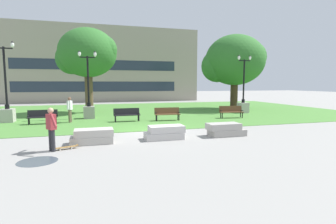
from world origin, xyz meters
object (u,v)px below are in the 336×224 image
at_px(concrete_block_left, 165,133).
at_px(concrete_block_right, 225,130).
at_px(park_bench_near_left, 127,114).
at_px(concrete_block_center, 93,137).
at_px(lamp_post_left, 89,105).
at_px(person_bystander_near_lawn, 70,108).
at_px(park_bench_far_right, 43,116).
at_px(skateboard, 65,147).
at_px(lamp_post_center, 243,101).
at_px(person_skateboarder, 51,127).
at_px(park_bench_near_right, 231,111).
at_px(park_bench_far_left, 167,113).
at_px(lamp_post_right, 7,106).

bearing_deg(concrete_block_left, concrete_block_right, -1.58).
distance_m(concrete_block_right, park_bench_near_left, 7.60).
height_order(concrete_block_center, lamp_post_left, lamp_post_left).
relative_size(concrete_block_right, person_bystander_near_lawn, 1.12).
distance_m(park_bench_far_right, lamp_post_left, 3.53).
relative_size(skateboard, lamp_post_center, 0.20).
distance_m(concrete_block_right, skateboard, 7.57).
height_order(person_skateboarder, park_bench_far_right, person_skateboarder).
height_order(park_bench_near_right, park_bench_far_left, same).
distance_m(park_bench_far_left, lamp_post_left, 6.01).
bearing_deg(lamp_post_left, park_bench_near_right, -14.37).
height_order(person_skateboarder, park_bench_far_left, person_skateboarder).
distance_m(park_bench_far_left, park_bench_far_right, 8.27).
xyz_separation_m(concrete_block_left, concrete_block_right, (3.15, -0.09, 0.00)).
distance_m(concrete_block_left, person_bystander_near_lawn, 8.33).
height_order(concrete_block_center, lamp_post_right, lamp_post_right).
xyz_separation_m(park_bench_near_right, park_bench_far_right, (-13.33, 0.70, 0.00)).
distance_m(park_bench_far_right, person_bystander_near_lawn, 1.73).
xyz_separation_m(person_skateboarder, park_bench_far_left, (6.66, 6.92, -0.43)).
height_order(skateboard, person_bystander_near_lawn, person_bystander_near_lawn).
xyz_separation_m(park_bench_far_right, lamp_post_left, (2.88, 1.97, 0.50)).
relative_size(park_bench_near_right, park_bench_far_right, 1.01).
distance_m(park_bench_near_right, person_bystander_near_lawn, 11.70).
xyz_separation_m(park_bench_near_right, person_bystander_near_lawn, (-11.66, 0.86, 0.44)).
height_order(park_bench_near_right, lamp_post_center, lamp_post_center).
xyz_separation_m(concrete_block_left, park_bench_near_right, (6.89, 5.94, 0.23)).
bearing_deg(person_skateboarder, park_bench_far_left, 46.10).
xyz_separation_m(park_bench_far_left, lamp_post_center, (7.85, 2.75, 0.52)).
height_order(person_skateboarder, skateboard, person_skateboarder).
relative_size(concrete_block_left, lamp_post_center, 0.36).
distance_m(concrete_block_center, park_bench_far_left, 7.87).
bearing_deg(lamp_post_left, park_bench_far_left, -26.34).
bearing_deg(park_bench_near_right, lamp_post_left, 165.63).
bearing_deg(park_bench_far_left, skateboard, -132.43).
distance_m(park_bench_near_right, lamp_post_center, 3.95).
bearing_deg(lamp_post_left, concrete_block_center, -88.42).
xyz_separation_m(concrete_block_center, skateboard, (-1.07, -0.81, -0.22)).
bearing_deg(park_bench_near_left, concrete_block_right, -56.75).
distance_m(lamp_post_center, lamp_post_left, 13.21).
xyz_separation_m(concrete_block_right, park_bench_far_left, (-1.34, 6.05, 0.23)).
bearing_deg(lamp_post_right, concrete_block_left, -42.50).
height_order(concrete_block_center, park_bench_far_left, park_bench_far_left).
relative_size(concrete_block_right, park_bench_near_right, 1.04).
distance_m(park_bench_near_right, lamp_post_right, 15.90).
bearing_deg(concrete_block_center, park_bench_far_right, 115.12).
xyz_separation_m(skateboard, person_bystander_near_lawn, (-0.38, 7.62, 0.90)).
distance_m(person_skateboarder, park_bench_near_left, 8.19).
bearing_deg(person_bystander_near_lawn, skateboard, -87.14).
bearing_deg(lamp_post_center, person_bystander_near_lawn, -172.46).
relative_size(concrete_block_left, person_skateboarder, 1.09).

